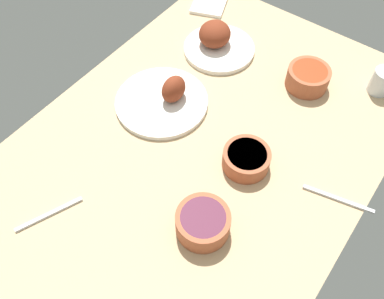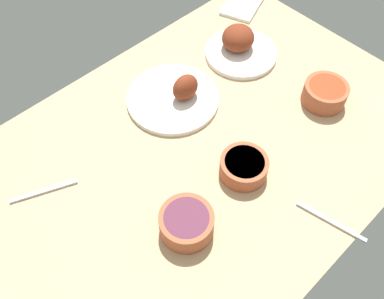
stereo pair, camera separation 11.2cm
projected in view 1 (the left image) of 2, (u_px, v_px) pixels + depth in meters
dining_table at (192, 158)px, 115.06cm from camera, size 140.00×90.00×4.00cm
plate_far_side at (217, 41)px, 135.07cm from camera, size 23.27×23.27×9.41cm
plate_center_main at (165, 99)px, 122.30cm from camera, size 27.57×27.57×9.41cm
bowl_onions at (203, 222)px, 97.96cm from camera, size 13.16×13.16×6.42cm
bowl_cream at (246, 159)px, 108.99cm from camera, size 12.66×12.66×5.35cm
bowl_sauce at (308, 77)px, 125.37cm from camera, size 12.89×12.89×6.27cm
water_tumbler at (382, 81)px, 123.62cm from camera, size 6.46×6.46×7.90cm
folded_napkin at (210, 1)px, 151.25cm from camera, size 19.28×16.67×1.20cm
fork_loose at (49, 214)px, 102.54cm from camera, size 16.32×7.49×0.80cm
spoon_loose at (338, 199)px, 104.98cm from camera, size 4.84×17.98×0.80cm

